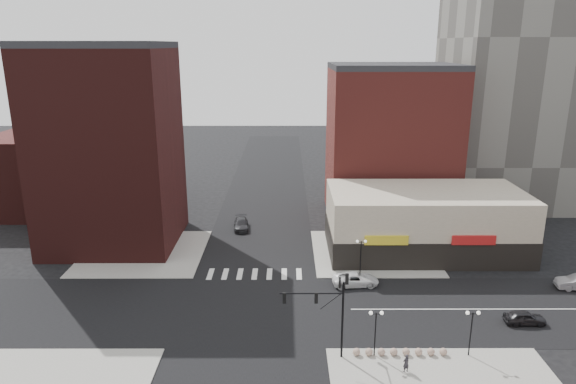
{
  "coord_description": "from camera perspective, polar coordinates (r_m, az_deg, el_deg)",
  "views": [
    {
      "loc": [
        3.62,
        -45.87,
        25.46
      ],
      "look_at": [
        3.73,
        4.2,
        11.0
      ],
      "focal_mm": 32.0,
      "sensor_mm": 36.0,
      "label": 1
    }
  ],
  "objects": [
    {
      "name": "traffic_signal",
      "position": [
        43.36,
        4.78,
        -12.17
      ],
      "size": [
        5.59,
        3.09,
        7.77
      ],
      "color": "black",
      "rests_on": "ground"
    },
    {
      "name": "white_suv",
      "position": [
        57.38,
        7.51,
        -9.6
      ],
      "size": [
        5.23,
        2.73,
        1.41
      ],
      "primitive_type": "imported",
      "rotation": [
        0.0,
        0.0,
        1.65
      ],
      "color": "silver",
      "rests_on": "ground"
    },
    {
      "name": "pedestrian",
      "position": [
        44.28,
        12.98,
        -18.04
      ],
      "size": [
        0.67,
        0.57,
        1.55
      ],
      "primitive_type": "imported",
      "rotation": [
        0.0,
        0.0,
        3.55
      ],
      "color": "#27242A",
      "rests_on": "sidewalk_se"
    },
    {
      "name": "street_lamp_se_a",
      "position": [
        44.49,
        9.73,
        -14.03
      ],
      "size": [
        1.22,
        0.32,
        4.16
      ],
      "color": "black",
      "rests_on": "sidewalk_se"
    },
    {
      "name": "dark_sedan_east",
      "position": [
        54.58,
        24.81,
        -12.55
      ],
      "size": [
        3.82,
        1.56,
        1.3
      ],
      "primitive_type": "imported",
      "rotation": [
        0.0,
        0.0,
        1.56
      ],
      "color": "black",
      "rests_on": "ground"
    },
    {
      "name": "sidewalk_nw",
      "position": [
        67.95,
        -15.68,
        -6.48
      ],
      "size": [
        15.0,
        15.0,
        0.12
      ],
      "primitive_type": "cube",
      "color": "gray",
      "rests_on": "ground"
    },
    {
      "name": "building_ne_midrise",
      "position": [
        78.27,
        11.26,
        5.15
      ],
      "size": [
        18.0,
        15.0,
        22.0
      ],
      "primitive_type": "cube",
      "color": "maroon",
      "rests_on": "ground"
    },
    {
      "name": "street_lamp_ne",
      "position": [
        58.85,
        8.12,
        -6.19
      ],
      "size": [
        1.22,
        0.32,
        4.16
      ],
      "color": "black",
      "rests_on": "sidewalk_ne"
    },
    {
      "name": "road_ew",
      "position": [
        52.58,
        -4.16,
        -12.89
      ],
      "size": [
        200.0,
        14.0,
        0.02
      ],
      "primitive_type": "cube",
      "color": "black",
      "rests_on": "ground"
    },
    {
      "name": "bollard_row",
      "position": [
        46.38,
        12.33,
        -16.95
      ],
      "size": [
        7.99,
        0.64,
        0.64
      ],
      "color": "gray",
      "rests_on": "sidewalk_se"
    },
    {
      "name": "building_ne_row",
      "position": [
        67.06,
        14.94,
        -3.75
      ],
      "size": [
        24.2,
        12.2,
        8.0
      ],
      "color": "#C2B29A",
      "rests_on": "ground"
    },
    {
      "name": "ground",
      "position": [
        52.58,
        -4.16,
        -12.9
      ],
      "size": [
        240.0,
        240.0,
        0.0
      ],
      "primitive_type": "plane",
      "color": "black",
      "rests_on": "ground"
    },
    {
      "name": "dark_sedan_north",
      "position": [
        73.74,
        -5.23,
        -3.57
      ],
      "size": [
        2.48,
        5.11,
        1.43
      ],
      "primitive_type": "imported",
      "rotation": [
        0.0,
        0.0,
        0.1
      ],
      "color": "black",
      "rests_on": "ground"
    },
    {
      "name": "street_lamp_se_b",
      "position": [
        46.49,
        19.77,
        -13.41
      ],
      "size": [
        1.22,
        0.32,
        4.16
      ],
      "color": "black",
      "rests_on": "sidewalk_se"
    },
    {
      "name": "building_nw",
      "position": [
        69.44,
        -19.19,
        4.46
      ],
      "size": [
        16.0,
        15.0,
        25.0
      ],
      "primitive_type": "cube",
      "color": "#381311",
      "rests_on": "ground"
    },
    {
      "name": "building_nw_low",
      "position": [
        89.59,
        -23.57,
        2.2
      ],
      "size": [
        20.0,
        18.0,
        12.0
      ],
      "primitive_type": "cube",
      "color": "#381311",
      "rests_on": "ground"
    },
    {
      "name": "road_ns",
      "position": [
        52.58,
        -4.16,
        -12.89
      ],
      "size": [
        14.0,
        200.0,
        0.02
      ],
      "primitive_type": "cube",
      "color": "black",
      "rests_on": "ground"
    },
    {
      "name": "sidewalk_ne",
      "position": [
        66.39,
        9.38,
        -6.61
      ],
      "size": [
        15.0,
        15.0,
        0.12
      ],
      "primitive_type": "cube",
      "color": "gray",
      "rests_on": "ground"
    }
  ]
}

